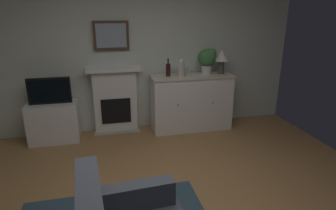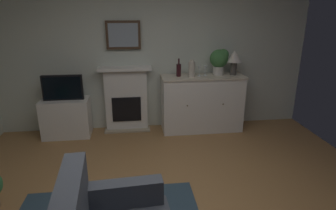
{
  "view_description": "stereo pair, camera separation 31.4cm",
  "coord_description": "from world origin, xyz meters",
  "px_view_note": "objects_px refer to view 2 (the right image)",
  "views": [
    {
      "loc": [
        -0.66,
        -2.26,
        2.0
      ],
      "look_at": [
        0.01,
        0.64,
        1.0
      ],
      "focal_mm": 30.69,
      "sensor_mm": 36.0,
      "label": 1
    },
    {
      "loc": [
        -0.35,
        -2.32,
        2.0
      ],
      "look_at": [
        0.01,
        0.64,
        1.0
      ],
      "focal_mm": 30.69,
      "sensor_mm": 36.0,
      "label": 2
    }
  ],
  "objects_px": {
    "tv_set": "(63,88)",
    "sideboard_cabinet": "(202,103)",
    "potted_plant_small": "(220,59)",
    "wine_bottle": "(179,70)",
    "fireplace_unit": "(126,99)",
    "wine_glass_center": "(205,68)",
    "wine_glass_left": "(199,69)",
    "tv_cabinet": "(67,118)",
    "table_lamp": "(234,58)",
    "vase_decorative": "(192,68)",
    "framed_picture": "(123,35)"
  },
  "relations": [
    {
      "from": "tv_set",
      "to": "sideboard_cabinet",
      "type": "bearing_deg",
      "value": 0.21
    },
    {
      "from": "potted_plant_small",
      "to": "wine_bottle",
      "type": "bearing_deg",
      "value": -177.45
    },
    {
      "from": "fireplace_unit",
      "to": "wine_glass_center",
      "type": "xyz_separation_m",
      "value": [
        1.32,
        -0.15,
        0.53
      ]
    },
    {
      "from": "fireplace_unit",
      "to": "wine_glass_center",
      "type": "relative_size",
      "value": 6.67
    },
    {
      "from": "fireplace_unit",
      "to": "wine_bottle",
      "type": "bearing_deg",
      "value": -10.57
    },
    {
      "from": "sideboard_cabinet",
      "to": "wine_glass_left",
      "type": "distance_m",
      "value": 0.6
    },
    {
      "from": "fireplace_unit",
      "to": "tv_cabinet",
      "type": "distance_m",
      "value": 1.02
    },
    {
      "from": "tv_cabinet",
      "to": "wine_bottle",
      "type": "bearing_deg",
      "value": -0.0
    },
    {
      "from": "table_lamp",
      "to": "vase_decorative",
      "type": "xyz_separation_m",
      "value": [
        -0.71,
        -0.05,
        -0.14
      ]
    },
    {
      "from": "wine_glass_center",
      "to": "tv_cabinet",
      "type": "bearing_deg",
      "value": -179.62
    },
    {
      "from": "potted_plant_small",
      "to": "wine_glass_center",
      "type": "bearing_deg",
      "value": -176.35
    },
    {
      "from": "wine_glass_left",
      "to": "tv_cabinet",
      "type": "bearing_deg",
      "value": 179.22
    },
    {
      "from": "framed_picture",
      "to": "wine_glass_center",
      "type": "bearing_deg",
      "value": -8.31
    },
    {
      "from": "wine_glass_center",
      "to": "tv_cabinet",
      "type": "relative_size",
      "value": 0.22
    },
    {
      "from": "table_lamp",
      "to": "tv_set",
      "type": "relative_size",
      "value": 0.65
    },
    {
      "from": "fireplace_unit",
      "to": "potted_plant_small",
      "type": "bearing_deg",
      "value": -4.85
    },
    {
      "from": "table_lamp",
      "to": "tv_set",
      "type": "distance_m",
      "value": 2.79
    },
    {
      "from": "wine_glass_center",
      "to": "tv_set",
      "type": "height_order",
      "value": "wine_glass_center"
    },
    {
      "from": "table_lamp",
      "to": "vase_decorative",
      "type": "height_order",
      "value": "table_lamp"
    },
    {
      "from": "wine_glass_left",
      "to": "vase_decorative",
      "type": "distance_m",
      "value": 0.14
    },
    {
      "from": "framed_picture",
      "to": "wine_bottle",
      "type": "bearing_deg",
      "value": -13.43
    },
    {
      "from": "wine_glass_left",
      "to": "potted_plant_small",
      "type": "distance_m",
      "value": 0.38
    },
    {
      "from": "table_lamp",
      "to": "wine_bottle",
      "type": "height_order",
      "value": "table_lamp"
    },
    {
      "from": "sideboard_cabinet",
      "to": "wine_glass_left",
      "type": "relative_size",
      "value": 8.35
    },
    {
      "from": "vase_decorative",
      "to": "potted_plant_small",
      "type": "relative_size",
      "value": 0.65
    },
    {
      "from": "potted_plant_small",
      "to": "sideboard_cabinet",
      "type": "bearing_deg",
      "value": -170.77
    },
    {
      "from": "sideboard_cabinet",
      "to": "table_lamp",
      "type": "distance_m",
      "value": 0.91
    },
    {
      "from": "sideboard_cabinet",
      "to": "tv_set",
      "type": "height_order",
      "value": "tv_set"
    },
    {
      "from": "wine_glass_left",
      "to": "potted_plant_small",
      "type": "xyz_separation_m",
      "value": [
        0.35,
        0.06,
        0.13
      ]
    },
    {
      "from": "table_lamp",
      "to": "tv_cabinet",
      "type": "bearing_deg",
      "value": 179.69
    },
    {
      "from": "sideboard_cabinet",
      "to": "tv_cabinet",
      "type": "distance_m",
      "value": 2.26
    },
    {
      "from": "sideboard_cabinet",
      "to": "wine_bottle",
      "type": "bearing_deg",
      "value": 177.89
    },
    {
      "from": "framed_picture",
      "to": "sideboard_cabinet",
      "type": "bearing_deg",
      "value": -9.91
    },
    {
      "from": "tv_cabinet",
      "to": "table_lamp",
      "type": "bearing_deg",
      "value": -0.31
    },
    {
      "from": "sideboard_cabinet",
      "to": "potted_plant_small",
      "type": "xyz_separation_m",
      "value": [
        0.28,
        0.05,
        0.73
      ]
    },
    {
      "from": "wine_glass_center",
      "to": "vase_decorative",
      "type": "distance_m",
      "value": 0.26
    },
    {
      "from": "vase_decorative",
      "to": "tv_set",
      "type": "height_order",
      "value": "vase_decorative"
    },
    {
      "from": "fireplace_unit",
      "to": "table_lamp",
      "type": "relative_size",
      "value": 2.75
    },
    {
      "from": "framed_picture",
      "to": "wine_bottle",
      "type": "height_order",
      "value": "framed_picture"
    },
    {
      "from": "framed_picture",
      "to": "wine_glass_center",
      "type": "distance_m",
      "value": 1.43
    },
    {
      "from": "vase_decorative",
      "to": "tv_set",
      "type": "bearing_deg",
      "value": 178.83
    },
    {
      "from": "fireplace_unit",
      "to": "tv_cabinet",
      "type": "height_order",
      "value": "fireplace_unit"
    },
    {
      "from": "table_lamp",
      "to": "tv_cabinet",
      "type": "height_order",
      "value": "table_lamp"
    },
    {
      "from": "fireplace_unit",
      "to": "tv_cabinet",
      "type": "relative_size",
      "value": 1.47
    },
    {
      "from": "sideboard_cabinet",
      "to": "tv_set",
      "type": "bearing_deg",
      "value": -179.79
    },
    {
      "from": "vase_decorative",
      "to": "tv_cabinet",
      "type": "relative_size",
      "value": 0.37
    },
    {
      "from": "fireplace_unit",
      "to": "wine_bottle",
      "type": "relative_size",
      "value": 3.79
    },
    {
      "from": "tv_set",
      "to": "table_lamp",
      "type": "bearing_deg",
      "value": 0.17
    },
    {
      "from": "potted_plant_small",
      "to": "tv_set",
      "type": "bearing_deg",
      "value": -178.79
    },
    {
      "from": "wine_glass_left",
      "to": "tv_cabinet",
      "type": "relative_size",
      "value": 0.22
    }
  ]
}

